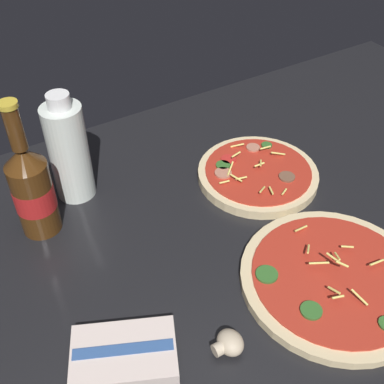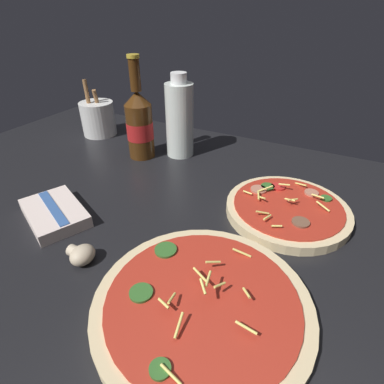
{
  "view_description": "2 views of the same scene",
  "coord_description": "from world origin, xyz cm",
  "views": [
    {
      "loc": [
        -38.03,
        -45.92,
        63.95
      ],
      "look_at": [
        -5.21,
        8.41,
        8.1
      ],
      "focal_mm": 45.0,
      "sensor_mm": 36.0,
      "label": 1
    },
    {
      "loc": [
        16.89,
        -40.42,
        37.89
      ],
      "look_at": [
        -6.52,
        4.62,
        5.8
      ],
      "focal_mm": 28.0,
      "sensor_mm": 36.0,
      "label": 2
    }
  ],
  "objects": [
    {
      "name": "beer_bottle",
      "position": [
        -29.6,
        19.58,
        11.56
      ],
      "size": [
        6.92,
        6.92,
        25.52
      ],
      "color": "#47280F",
      "rests_on": "counter_slab"
    },
    {
      "name": "oil_bottle",
      "position": [
        -20.92,
        25.35,
        12.33
      ],
      "size": [
        7.25,
        7.25,
        21.37
      ],
      "color": "silver",
      "rests_on": "counter_slab"
    },
    {
      "name": "pizza_near",
      "position": [
        5.98,
        -16.5,
        3.41
      ],
      "size": [
        29.74,
        29.74,
        5.36
      ],
      "color": "beige",
      "rests_on": "counter_slab"
    },
    {
      "name": "mushroom_left",
      "position": [
        -14.88,
        -17.52,
        3.99
      ],
      "size": [
        4.48,
        4.27,
        2.99
      ],
      "color": "beige",
      "rests_on": "counter_slab"
    },
    {
      "name": "pizza_far",
      "position": [
        11.39,
        10.72,
        3.6
      ],
      "size": [
        23.79,
        23.79,
        3.92
      ],
      "color": "beige",
      "rests_on": "counter_slab"
    },
    {
      "name": "counter_slab",
      "position": [
        0.0,
        0.0,
        1.25
      ],
      "size": [
        160.0,
        90.0,
        2.5
      ],
      "color": "black",
      "rests_on": "ground"
    },
    {
      "name": "dish_towel",
      "position": [
        -28.06,
        -11.37,
        3.71
      ],
      "size": [
        16.97,
        14.44,
        2.56
      ],
      "color": "beige",
      "rests_on": "counter_slab"
    }
  ]
}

